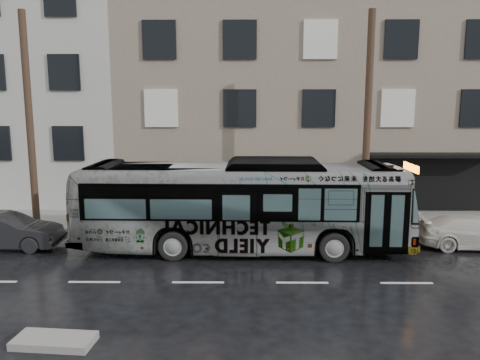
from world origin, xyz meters
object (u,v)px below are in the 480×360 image
at_px(utility_pole_rear, 30,122).
at_px(dark_sedan, 6,231).
at_px(utility_pole_front, 367,123).
at_px(bus, 242,205).
at_px(sign_post, 390,201).
at_px(white_sedan, 475,232).

bearing_deg(utility_pole_rear, dark_sedan, -91.97).
distance_m(utility_pole_front, bus, 6.47).
bearing_deg(dark_sedan, sign_post, -81.46).
xyz_separation_m(utility_pole_front, bus, (-5.17, -2.53, -2.95)).
xyz_separation_m(utility_pole_rear, bus, (8.83, -2.53, -2.95)).
bearing_deg(white_sedan, utility_pole_rear, 87.79).
distance_m(sign_post, bus, 6.78).
xyz_separation_m(white_sedan, dark_sedan, (-17.75, -0.26, 0.06)).
xyz_separation_m(utility_pole_rear, dark_sedan, (-0.08, -2.46, -3.98)).
distance_m(utility_pole_front, white_sedan, 5.88).
distance_m(bus, dark_sedan, 8.97).
xyz_separation_m(sign_post, white_sedan, (2.57, -2.20, -0.74)).
xyz_separation_m(utility_pole_rear, sign_post, (15.10, 0.00, -3.30)).
distance_m(utility_pole_rear, bus, 9.64).
xyz_separation_m(utility_pole_rear, white_sedan, (17.67, -2.20, -4.04)).
distance_m(bus, white_sedan, 8.91).
height_order(sign_post, dark_sedan, sign_post).
height_order(utility_pole_rear, white_sedan, utility_pole_rear).
distance_m(white_sedan, dark_sedan, 17.75).
relative_size(sign_post, dark_sedan, 0.59).
bearing_deg(dark_sedan, bus, -91.14).
bearing_deg(bus, dark_sedan, 90.65).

